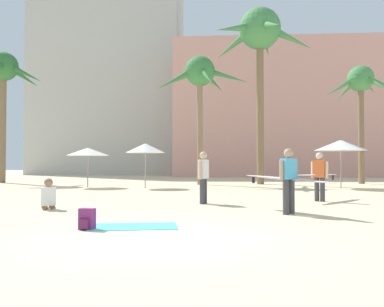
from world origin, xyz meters
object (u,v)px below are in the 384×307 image
palm_tree_far_left (361,87)px  person_mid_right (48,198)px  palm_tree_center (260,36)px  cafe_umbrella_1 (145,148)px  person_mid_left (203,175)px  beach_towel (134,226)px  person_far_right (288,178)px  cafe_umbrella_0 (88,152)px  backpack (87,219)px  palm_tree_left (3,75)px  cafe_umbrella_2 (341,145)px  person_far_left (319,175)px  palm_tree_right (200,78)px

palm_tree_far_left → person_mid_right: palm_tree_far_left is taller
palm_tree_far_left → palm_tree_center: palm_tree_center is taller
cafe_umbrella_1 → person_mid_left: 8.27m
beach_towel → person_far_right: person_far_right is taller
cafe_umbrella_0 → person_mid_right: 9.92m
palm_tree_far_left → person_far_right: 17.38m
cafe_umbrella_0 → backpack: (4.24, -12.91, -1.71)m
palm_tree_left → person_mid_left: 19.37m
palm_tree_far_left → cafe_umbrella_2: size_ratio=2.81×
cafe_umbrella_1 → person_mid_left: (3.25, -7.52, -1.16)m
palm_tree_far_left → palm_tree_center: size_ratio=0.68×
person_far_left → person_far_right: size_ratio=0.88×
cafe_umbrella_1 → person_mid_right: 9.45m
palm_tree_right → cafe_umbrella_0: 8.04m
cafe_umbrella_0 → person_mid_right: bearing=-78.2°
palm_tree_far_left → person_far_left: palm_tree_far_left is taller
cafe_umbrella_1 → cafe_umbrella_2: size_ratio=0.88×
palm_tree_right → person_far_left: (4.50, -9.83, -5.56)m
cafe_umbrella_1 → person_far_left: (7.20, -6.39, -1.17)m
palm_tree_center → cafe_umbrella_2: 8.72m
cafe_umbrella_2 → person_mid_right: (-11.25, -9.69, -1.91)m
palm_tree_far_left → person_mid_right: (-13.96, -14.27, -5.79)m
palm_tree_far_left → cafe_umbrella_1: bearing=-158.4°
cafe_umbrella_0 → person_mid_left: size_ratio=1.34×
cafe_umbrella_2 → person_mid_right: cafe_umbrella_2 is taller
person_mid_left → person_mid_right: bearing=-138.1°
palm_tree_far_left → person_mid_right: 20.79m
backpack → person_far_left: 8.70m
person_mid_left → person_far_right: bearing=-24.8°
palm_tree_far_left → palm_tree_right: (-10.11, -1.63, 0.38)m
person_far_left → person_mid_left: person_mid_left is taller
person_mid_right → cafe_umbrella_0: bearing=-13.1°
palm_tree_left → cafe_umbrella_1: size_ratio=3.72×
person_mid_right → person_mid_left: bearing=-93.9°
beach_towel → person_far_right: 4.34m
person_far_left → person_mid_right: bearing=-34.7°
palm_tree_right → person_far_right: palm_tree_right is taller
beach_towel → person_far_right: bearing=32.8°
cafe_umbrella_2 → backpack: size_ratio=6.31×
cafe_umbrella_1 → person_mid_right: cafe_umbrella_1 is taller
palm_tree_left → beach_towel: palm_tree_left is taller
palm_tree_center → beach_towel: 19.27m
palm_tree_far_left → cafe_umbrella_0: bearing=-163.6°
palm_tree_far_left → person_far_right: bearing=-116.1°
beach_towel → backpack: size_ratio=4.24×
cafe_umbrella_1 → person_mid_left: size_ratio=1.38×
beach_towel → person_mid_right: size_ratio=1.86×
backpack → person_mid_left: (2.16, 5.02, 0.72)m
backpack → beach_towel: bearing=127.7°
palm_tree_right → person_far_left: bearing=-65.4°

